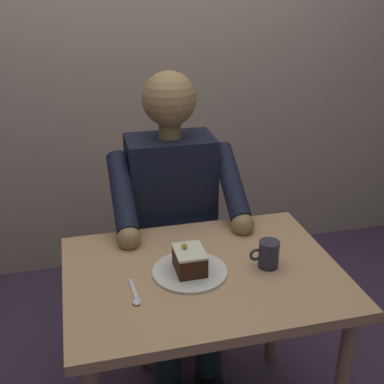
% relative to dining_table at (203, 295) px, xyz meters
% --- Properties ---
extents(cafe_rear_panel, '(6.40, 0.12, 3.00)m').
position_rel_dining_table_xyz_m(cafe_rear_panel, '(0.00, -1.37, 0.88)').
color(cafe_rear_panel, tan).
rests_on(cafe_rear_panel, ground).
extents(dining_table, '(0.93, 0.69, 0.72)m').
position_rel_dining_table_xyz_m(dining_table, '(0.00, 0.00, 0.00)').
color(dining_table, tan).
rests_on(dining_table, ground).
extents(chair, '(0.42, 0.42, 0.91)m').
position_rel_dining_table_xyz_m(chair, '(0.00, -0.62, -0.12)').
color(chair, tan).
rests_on(chair, ground).
extents(seated_person, '(0.53, 0.58, 1.30)m').
position_rel_dining_table_xyz_m(seated_person, '(-0.00, -0.45, 0.06)').
color(seated_person, black).
rests_on(seated_person, ground).
extents(dessert_plate, '(0.25, 0.25, 0.01)m').
position_rel_dining_table_xyz_m(dessert_plate, '(0.05, 0.00, 0.11)').
color(dessert_plate, silver).
rests_on(dessert_plate, dining_table).
extents(cake_slice, '(0.10, 0.12, 0.10)m').
position_rel_dining_table_xyz_m(cake_slice, '(0.05, 0.00, 0.15)').
color(cake_slice, '#3A1B10').
rests_on(cake_slice, dessert_plate).
extents(coffee_cup, '(0.11, 0.07, 0.10)m').
position_rel_dining_table_xyz_m(coffee_cup, '(-0.22, 0.03, 0.15)').
color(coffee_cup, '#2C2A3B').
rests_on(coffee_cup, dining_table).
extents(dessert_spoon, '(0.03, 0.14, 0.01)m').
position_rel_dining_table_xyz_m(dessert_spoon, '(0.24, 0.09, 0.10)').
color(dessert_spoon, silver).
rests_on(dessert_spoon, dining_table).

